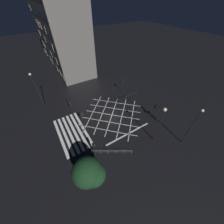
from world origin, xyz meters
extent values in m
plane|color=black|center=(0.00, 0.00, 0.00)|extent=(200.00, 200.00, 0.00)
cube|color=silver|center=(0.00, -6.97, 0.00)|extent=(10.04, 0.50, 0.01)
cube|color=silver|center=(0.00, -7.87, 0.00)|extent=(10.04, 0.50, 0.01)
cube|color=silver|center=(0.00, -8.77, 0.00)|extent=(10.04, 0.50, 0.01)
cube|color=silver|center=(0.00, -9.67, 0.00)|extent=(10.04, 0.50, 0.01)
cube|color=silver|center=(0.00, -10.57, 0.00)|extent=(10.04, 0.50, 0.01)
cube|color=silver|center=(0.00, -11.47, 0.00)|extent=(10.04, 0.50, 0.01)
cube|color=silver|center=(3.16, -3.16, 0.00)|extent=(8.78, 8.78, 0.01)
cube|color=silver|center=(-3.16, -3.16, 0.00)|extent=(8.78, 8.78, 0.01)
cube|color=silver|center=(1.58, -1.58, 0.00)|extent=(8.78, 8.78, 0.01)
cube|color=silver|center=(-1.58, -1.58, 0.00)|extent=(8.78, 8.78, 0.01)
cube|color=silver|center=(0.00, 0.00, 0.00)|extent=(8.78, 8.78, 0.01)
cube|color=silver|center=(0.00, 0.00, 0.00)|extent=(8.78, 8.78, 0.01)
cube|color=silver|center=(-1.58, 1.58, 0.00)|extent=(8.78, 8.78, 0.01)
cube|color=silver|center=(1.58, 1.58, 0.00)|extent=(8.78, 8.78, 0.01)
cube|color=silver|center=(-3.16, 3.16, 0.00)|extent=(8.78, 8.78, 0.01)
cube|color=silver|center=(3.16, 3.16, 0.00)|extent=(8.78, 8.78, 0.01)
cube|color=silver|center=(6.08, 0.00, 0.00)|extent=(0.30, 10.04, 0.01)
cube|color=slate|center=(-33.06, 0.00, 12.23)|extent=(31.81, 10.00, 24.47)
cube|color=beige|center=(-47.20, -5.03, 2.00)|extent=(1.40, 0.06, 1.80)
cube|color=beige|center=(-43.67, -5.03, 2.00)|extent=(1.40, 0.06, 1.80)
cube|color=black|center=(-40.13, -5.03, 2.00)|extent=(1.40, 0.06, 1.80)
cube|color=beige|center=(-36.60, -5.03, 2.00)|extent=(1.40, 0.06, 1.80)
cube|color=beige|center=(-33.06, -5.03, 2.00)|extent=(1.40, 0.06, 1.80)
cube|color=black|center=(-29.53, -5.03, 2.00)|extent=(1.40, 0.06, 1.80)
cube|color=beige|center=(-25.99, -5.03, 2.00)|extent=(1.40, 0.06, 1.80)
cube|color=beige|center=(-22.46, -5.03, 2.00)|extent=(1.40, 0.06, 1.80)
cube|color=beige|center=(-18.92, -5.03, 2.00)|extent=(1.40, 0.06, 1.80)
cube|color=black|center=(-47.20, -5.03, 5.58)|extent=(1.40, 0.06, 1.80)
cube|color=beige|center=(-43.67, -5.03, 5.58)|extent=(1.40, 0.06, 1.80)
cube|color=beige|center=(-40.13, -5.03, 5.58)|extent=(1.40, 0.06, 1.80)
cube|color=black|center=(-36.60, -5.03, 5.58)|extent=(1.40, 0.06, 1.80)
cube|color=black|center=(-33.06, -5.03, 5.58)|extent=(1.40, 0.06, 1.80)
cube|color=beige|center=(-29.53, -5.03, 5.58)|extent=(1.40, 0.06, 1.80)
cube|color=black|center=(-25.99, -5.03, 5.58)|extent=(1.40, 0.06, 1.80)
cube|color=beige|center=(-22.46, -5.03, 5.58)|extent=(1.40, 0.06, 1.80)
cube|color=black|center=(-18.92, -5.03, 5.58)|extent=(1.40, 0.06, 1.80)
cube|color=black|center=(-47.20, -5.03, 9.16)|extent=(1.40, 0.06, 1.80)
cube|color=beige|center=(-43.67, -5.03, 9.16)|extent=(1.40, 0.06, 1.80)
cube|color=black|center=(-40.13, -5.03, 9.16)|extent=(1.40, 0.06, 1.80)
cube|color=black|center=(-36.60, -5.03, 9.16)|extent=(1.40, 0.06, 1.80)
cube|color=beige|center=(-33.06, -5.03, 9.16)|extent=(1.40, 0.06, 1.80)
cube|color=black|center=(-29.53, -5.03, 9.16)|extent=(1.40, 0.06, 1.80)
cube|color=black|center=(-25.99, -5.03, 9.16)|extent=(1.40, 0.06, 1.80)
cube|color=beige|center=(-22.46, -5.03, 9.16)|extent=(1.40, 0.06, 1.80)
cube|color=black|center=(-18.92, -5.03, 9.16)|extent=(1.40, 0.06, 1.80)
cube|color=black|center=(-47.20, -5.03, 12.73)|extent=(1.40, 0.06, 1.80)
cube|color=black|center=(-43.67, -5.03, 12.73)|extent=(1.40, 0.06, 1.80)
cube|color=beige|center=(-40.13, -5.03, 12.73)|extent=(1.40, 0.06, 1.80)
cube|color=beige|center=(-36.60, -5.03, 12.73)|extent=(1.40, 0.06, 1.80)
cube|color=beige|center=(-33.06, -5.03, 12.73)|extent=(1.40, 0.06, 1.80)
cube|color=black|center=(-29.53, -5.03, 12.73)|extent=(1.40, 0.06, 1.80)
cube|color=beige|center=(-25.99, -5.03, 12.73)|extent=(1.40, 0.06, 1.80)
cube|color=black|center=(-22.46, -5.03, 12.73)|extent=(1.40, 0.06, 1.80)
cube|color=black|center=(-18.92, -5.03, 12.73)|extent=(1.40, 0.06, 1.80)
cube|color=beige|center=(-47.20, -5.03, 16.31)|extent=(1.40, 0.06, 1.80)
cube|color=black|center=(-43.67, -5.03, 16.31)|extent=(1.40, 0.06, 1.80)
cube|color=black|center=(-40.13, -5.03, 16.31)|extent=(1.40, 0.06, 1.80)
cube|color=black|center=(-36.60, -5.03, 16.31)|extent=(1.40, 0.06, 1.80)
cube|color=black|center=(-33.06, -5.03, 16.31)|extent=(1.40, 0.06, 1.80)
cube|color=black|center=(-29.53, -5.03, 16.31)|extent=(1.40, 0.06, 1.80)
cube|color=black|center=(-25.99, -5.03, 16.31)|extent=(1.40, 0.06, 1.80)
cube|color=black|center=(-22.46, -5.03, 16.31)|extent=(1.40, 0.06, 1.80)
cube|color=black|center=(-18.92, -5.03, 16.31)|extent=(1.40, 0.06, 1.80)
cylinder|color=black|center=(6.68, -7.48, 1.69)|extent=(0.11, 0.11, 3.37)
cube|color=black|center=(6.55, -7.48, 2.87)|extent=(0.16, 0.28, 0.90)
sphere|color=red|center=(6.43, -7.48, 3.17)|extent=(0.18, 0.18, 0.18)
sphere|color=black|center=(6.43, -7.48, 2.87)|extent=(0.18, 0.18, 0.18)
sphere|color=black|center=(6.43, -7.48, 2.57)|extent=(0.18, 0.18, 0.18)
cube|color=black|center=(6.64, -7.48, 2.87)|extent=(0.02, 0.36, 0.98)
cylinder|color=black|center=(-7.30, -7.36, 1.65)|extent=(0.11, 0.11, 3.31)
cylinder|color=black|center=(-6.26, -7.36, 3.16)|extent=(2.07, 0.09, 0.09)
cube|color=black|center=(-5.23, -7.36, 2.71)|extent=(0.16, 0.28, 0.90)
sphere|color=red|center=(-5.12, -7.36, 3.01)|extent=(0.18, 0.18, 0.18)
sphere|color=black|center=(-5.12, -7.36, 2.71)|extent=(0.18, 0.18, 0.18)
sphere|color=black|center=(-5.12, -7.36, 2.41)|extent=(0.18, 0.18, 0.18)
cube|color=black|center=(-5.32, -7.36, 2.71)|extent=(0.02, 0.36, 0.98)
cylinder|color=black|center=(6.70, 7.34, 1.83)|extent=(0.11, 0.11, 3.65)
cylinder|color=black|center=(5.90, 7.34, 3.50)|extent=(1.60, 0.09, 0.09)
cube|color=black|center=(5.10, 7.34, 3.05)|extent=(0.16, 0.28, 0.90)
sphere|color=red|center=(4.99, 7.34, 3.35)|extent=(0.18, 0.18, 0.18)
sphere|color=black|center=(4.99, 7.34, 3.05)|extent=(0.18, 0.18, 0.18)
sphere|color=black|center=(4.99, 7.34, 2.75)|extent=(0.18, 0.18, 0.18)
cube|color=black|center=(5.19, 7.34, 3.05)|extent=(0.02, 0.36, 0.98)
cylinder|color=black|center=(-0.32, -6.67, 1.90)|extent=(0.11, 0.11, 3.79)
cube|color=black|center=(-0.32, -6.53, 3.29)|extent=(0.28, 0.16, 0.90)
sphere|color=black|center=(-0.32, -6.42, 3.59)|extent=(0.18, 0.18, 0.18)
sphere|color=orange|center=(-0.32, -6.42, 3.29)|extent=(0.18, 0.18, 0.18)
sphere|color=black|center=(-0.32, -6.42, 2.99)|extent=(0.18, 0.18, 0.18)
cube|color=black|center=(-0.32, -6.62, 3.29)|extent=(0.36, 0.02, 0.98)
cylinder|color=black|center=(-0.06, 6.55, 1.95)|extent=(0.11, 0.11, 3.89)
cylinder|color=black|center=(-0.06, 5.11, 3.74)|extent=(0.09, 2.89, 0.09)
cube|color=black|center=(-0.06, 3.67, 3.29)|extent=(0.28, 0.16, 0.90)
sphere|color=black|center=(-0.06, 3.55, 3.59)|extent=(0.18, 0.18, 0.18)
sphere|color=black|center=(-0.06, 3.55, 3.29)|extent=(0.18, 0.18, 0.18)
sphere|color=green|center=(-0.06, 3.55, 2.99)|extent=(0.18, 0.18, 0.18)
cube|color=black|center=(-0.06, 3.76, 3.29)|extent=(0.36, 0.02, 0.98)
cylinder|color=black|center=(-6.52, 7.27, 1.89)|extent=(0.11, 0.11, 3.78)
cube|color=black|center=(-6.39, 7.27, 3.28)|extent=(0.16, 0.28, 0.90)
sphere|color=red|center=(-6.28, 7.27, 3.58)|extent=(0.18, 0.18, 0.18)
sphere|color=black|center=(-6.28, 7.27, 3.28)|extent=(0.18, 0.18, 0.18)
sphere|color=black|center=(-6.28, 7.27, 2.98)|extent=(0.18, 0.18, 0.18)
cube|color=black|center=(-6.48, 7.27, 3.28)|extent=(0.02, 0.36, 0.98)
cylinder|color=black|center=(6.51, 7.07, 1.76)|extent=(0.11, 0.11, 3.51)
cube|color=black|center=(6.51, 6.93, 3.01)|extent=(0.28, 0.16, 0.90)
sphere|color=red|center=(6.51, 6.82, 3.31)|extent=(0.18, 0.18, 0.18)
sphere|color=black|center=(6.51, 6.82, 3.01)|extent=(0.18, 0.18, 0.18)
sphere|color=black|center=(6.51, 6.82, 2.71)|extent=(0.18, 0.18, 0.18)
cube|color=black|center=(6.51, 7.02, 3.01)|extent=(0.36, 0.02, 0.98)
cylinder|color=black|center=(-11.18, -12.18, 4.04)|extent=(0.14, 0.14, 8.07)
sphere|color=#F4EAC6|center=(-11.18, -12.18, 8.21)|extent=(0.48, 0.48, 0.48)
cylinder|color=black|center=(9.59, 3.10, 3.68)|extent=(0.14, 0.14, 7.37)
sphere|color=#F4EAC6|center=(9.59, 3.10, 7.54)|extent=(0.56, 0.56, 0.56)
cylinder|color=black|center=(12.67, 7.13, 3.84)|extent=(0.14, 0.14, 7.67)
sphere|color=#F4EAC6|center=(12.67, 7.13, 7.81)|extent=(0.46, 0.46, 0.46)
cylinder|color=brown|center=(10.98, -9.30, 1.53)|extent=(0.34, 0.34, 3.07)
sphere|color=#143319|center=(10.98, -9.30, 4.14)|extent=(2.87, 2.87, 2.87)
cylinder|color=brown|center=(10.43, -9.89, 1.57)|extent=(0.26, 0.26, 3.14)
sphere|color=#143319|center=(10.43, -9.89, 4.50)|extent=(3.63, 3.63, 3.63)
cylinder|color=gray|center=(6.21, -7.73, 0.53)|extent=(0.05, 0.05, 1.05)
cylinder|color=gray|center=(6.91, -6.61, 0.53)|extent=(0.05, 0.05, 1.05)
cylinder|color=gray|center=(7.61, -5.48, 0.53)|extent=(0.05, 0.05, 1.05)
cylinder|color=gray|center=(8.30, -4.35, 0.53)|extent=(0.05, 0.05, 1.05)
cylinder|color=gray|center=(9.00, -3.23, 0.53)|extent=(0.05, 0.05, 1.05)
cylinder|color=gray|center=(9.69, -2.10, 0.53)|extent=(0.05, 0.05, 1.05)
cylinder|color=gray|center=(7.95, -4.92, 1.01)|extent=(3.51, 5.65, 0.04)
cylinder|color=gray|center=(7.95, -4.92, 0.58)|extent=(3.51, 5.65, 0.04)
camera|label=1|loc=(16.92, -10.46, 19.71)|focal=20.00mm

